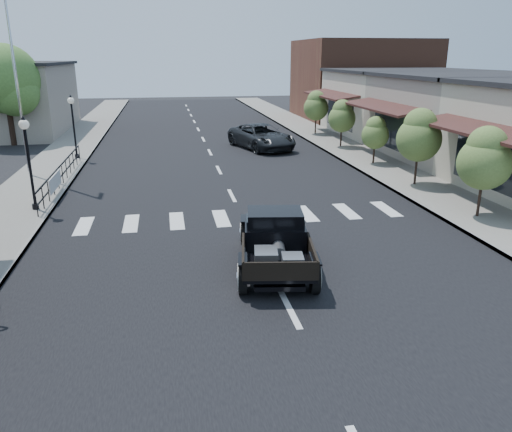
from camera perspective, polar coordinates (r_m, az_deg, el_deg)
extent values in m
plane|color=black|center=(14.61, 0.93, -5.00)|extent=(120.00, 120.00, 0.00)
cube|color=black|center=(28.88, -4.92, 6.52)|extent=(14.00, 80.00, 0.02)
cube|color=gray|center=(29.33, -21.76, 5.62)|extent=(3.00, 80.00, 0.15)
cube|color=gray|center=(30.83, 11.12, 7.11)|extent=(3.00, 80.00, 0.15)
cube|color=gray|center=(31.77, 23.87, 10.22)|extent=(10.00, 9.00, 4.50)
cube|color=beige|center=(39.52, 16.60, 12.22)|extent=(10.00, 9.00, 4.50)
cube|color=brown|center=(48.75, 11.92, 14.99)|extent=(11.00, 10.00, 7.00)
cylinder|color=silver|center=(26.03, -26.23, 17.52)|extent=(0.12, 0.12, 12.28)
imported|color=black|center=(31.87, 0.62, 9.03)|extent=(4.02, 5.97, 1.52)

